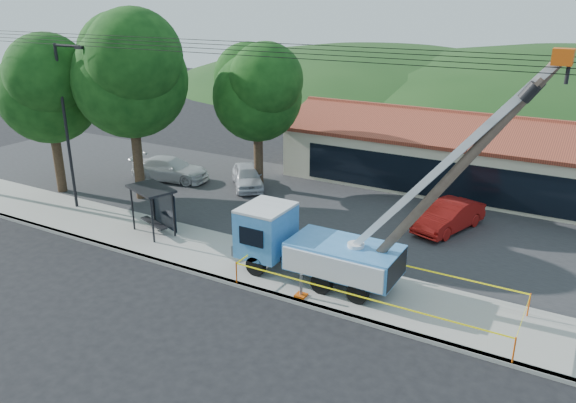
% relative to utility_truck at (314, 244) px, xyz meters
% --- Properties ---
extents(ground, '(120.00, 120.00, 0.00)m').
position_rel_utility_truck_xyz_m(ground, '(-1.43, -4.07, -1.69)').
color(ground, black).
rests_on(ground, ground).
extents(curb, '(60.00, 0.25, 0.15)m').
position_rel_utility_truck_xyz_m(curb, '(-1.43, -1.97, -1.61)').
color(curb, '#9B9991').
rests_on(curb, ground).
extents(sidewalk, '(60.00, 4.00, 0.15)m').
position_rel_utility_truck_xyz_m(sidewalk, '(-1.43, -0.07, -1.61)').
color(sidewalk, '#9B9991').
rests_on(sidewalk, ground).
extents(parking_lot, '(60.00, 12.00, 0.10)m').
position_rel_utility_truck_xyz_m(parking_lot, '(-1.43, 7.93, -1.64)').
color(parking_lot, '#28282B').
rests_on(parking_lot, ground).
extents(strip_mall, '(22.50, 8.53, 4.67)m').
position_rel_utility_truck_xyz_m(strip_mall, '(2.57, 15.91, 0.19)').
color(strip_mall, beige).
rests_on(strip_mall, ground).
extents(streetlight, '(2.13, 0.22, 9.00)m').
position_rel_utility_truck_xyz_m(streetlight, '(-15.21, 0.93, 3.62)').
color(streetlight, black).
rests_on(streetlight, ground).
extents(tree_west_near, '(7.56, 6.72, 10.80)m').
position_rel_utility_truck_xyz_m(tree_west_near, '(-13.43, 3.93, 5.84)').
color(tree_west_near, '#332316').
rests_on(tree_west_near, ground).
extents(tree_west_far, '(6.84, 6.08, 9.48)m').
position_rel_utility_truck_xyz_m(tree_west_far, '(-18.43, 2.43, 4.85)').
color(tree_west_far, '#332316').
rests_on(tree_west_far, ground).
extents(tree_lot, '(6.30, 5.60, 8.94)m').
position_rel_utility_truck_xyz_m(tree_lot, '(-8.43, 8.93, 4.52)').
color(tree_lot, '#332316').
rests_on(tree_lot, ground).
extents(hill_west, '(78.40, 56.00, 28.00)m').
position_rel_utility_truck_xyz_m(hill_west, '(-16.43, 50.93, -1.69)').
color(hill_west, '#163613').
rests_on(hill_west, ground).
extents(utility_truck, '(11.79, 3.71, 9.66)m').
position_rel_utility_truck_xyz_m(utility_truck, '(0.00, 0.00, 0.00)').
color(utility_truck, black).
rests_on(utility_truck, ground).
extents(leaning_pole, '(6.80, 2.01, 9.62)m').
position_rel_utility_truck_xyz_m(leaning_pole, '(5.18, 0.15, 3.65)').
color(leaning_pole, brown).
rests_on(leaning_pole, ground).
extents(bus_shelter, '(2.82, 2.25, 2.37)m').
position_rel_utility_truck_xyz_m(bus_shelter, '(-9.02, 0.43, 0.19)').
color(bus_shelter, black).
rests_on(bus_shelter, ground).
extents(caution_tape, '(10.80, 3.27, 0.95)m').
position_rel_utility_truck_xyz_m(caution_tape, '(2.85, -0.39, -0.83)').
color(caution_tape, '#D84F0B').
rests_on(caution_tape, ground).
extents(car_silver, '(3.94, 4.26, 1.42)m').
position_rel_utility_truck_xyz_m(car_silver, '(-9.05, 8.60, -1.69)').
color(car_silver, silver).
rests_on(car_silver, ground).
extents(car_red, '(2.84, 4.73, 1.47)m').
position_rel_utility_truck_xyz_m(car_red, '(3.49, 8.02, -1.69)').
color(car_red, '#A81410').
rests_on(car_red, ground).
extents(car_white, '(5.36, 2.97, 1.47)m').
position_rel_utility_truck_xyz_m(car_white, '(-14.15, 7.38, -1.69)').
color(car_white, silver).
rests_on(car_white, ground).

